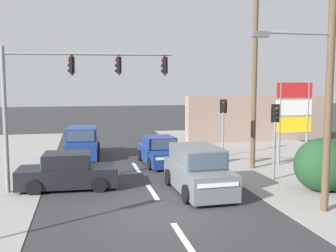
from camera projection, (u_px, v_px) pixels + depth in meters
ground_plane at (168, 215)px, 13.45m from camera, size 140.00×140.00×0.00m
lane_dash_near at (183, 237)px, 11.51m from camera, size 0.20×2.40×0.01m
lane_dash_mid at (152, 192)px, 16.36m from camera, size 0.20×2.40×0.01m
lane_dash_far at (136, 167)px, 21.22m from camera, size 0.20×2.40×0.01m
utility_pole_foreground_right at (326, 80)px, 13.36m from camera, size 3.78×0.31×8.55m
utility_pole_midground_right at (255, 70)px, 20.42m from camera, size 1.80×0.26×9.95m
traffic_signal_mast at (64, 87)px, 16.03m from camera, size 6.85×1.06×6.00m
pedestal_signal_right_kerb at (275, 129)px, 18.20m from camera, size 0.44×0.30×3.56m
pedestal_signal_far_median at (223, 118)px, 24.07m from camera, size 0.44×0.31×3.56m
shopping_plaza_sign at (294, 111)px, 21.68m from camera, size 2.10×0.16×4.60m
roadside_bush at (325, 167)px, 16.34m from camera, size 2.46×2.11×2.25m
shopfront_wall_far at (260, 118)px, 31.16m from camera, size 12.00×1.00×3.60m
suv_crossing_left at (82, 143)px, 24.08m from camera, size 2.25×4.63×1.90m
suv_receding_far at (198, 171)px, 16.34m from camera, size 2.16×4.59×1.90m
sedan_oncoming_near at (68, 172)px, 16.86m from camera, size 4.30×2.02×1.56m
sedan_kerbside_parked at (160, 152)px, 22.04m from camera, size 2.05×4.31×1.56m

